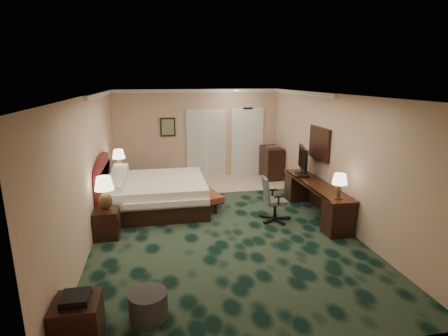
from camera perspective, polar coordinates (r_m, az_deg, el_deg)
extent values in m
cube|color=black|center=(7.53, -0.71, -9.12)|extent=(5.00, 7.50, 0.00)
cube|color=silver|center=(6.91, -0.78, 11.88)|extent=(5.00, 7.50, 0.00)
cube|color=#C0A894|center=(10.74, -4.30, 5.51)|extent=(5.00, 0.00, 2.70)
cube|color=#C0A894|center=(3.67, 9.90, -12.61)|extent=(5.00, 0.00, 2.70)
cube|color=#C0A894|center=(7.11, -20.99, -0.02)|extent=(0.00, 7.50, 2.70)
cube|color=#C0A894|center=(7.92, 17.37, 1.68)|extent=(0.00, 7.50, 2.70)
cube|color=beige|center=(10.36, 1.35, -2.41)|extent=(3.20, 1.70, 0.01)
cube|color=white|center=(11.05, 3.78, 4.18)|extent=(1.02, 0.06, 2.18)
cube|color=#B8B8B8|center=(10.78, -2.92, 3.95)|extent=(1.20, 0.06, 2.10)
cube|color=#486359|center=(10.60, -9.16, 6.61)|extent=(0.45, 0.06, 0.55)
cube|color=white|center=(8.38, 15.32, 3.90)|extent=(0.05, 0.95, 0.75)
cube|color=white|center=(8.42, -10.84, -4.21)|extent=(2.23, 2.07, 0.71)
cube|color=black|center=(7.22, -18.55, -8.55)|extent=(0.45, 0.51, 0.56)
cube|color=black|center=(9.37, -16.56, -2.76)|extent=(0.53, 0.61, 0.67)
cube|color=#682E0D|center=(8.44, -2.85, -5.07)|extent=(0.70, 1.21, 0.39)
cylinder|color=#2B2B2B|center=(4.92, -12.25, -21.01)|extent=(0.53, 0.53, 0.36)
cube|color=black|center=(4.72, -22.69, -22.16)|extent=(0.51, 0.51, 0.55)
cube|color=black|center=(8.14, 14.62, -4.94)|extent=(0.56, 2.58, 0.74)
cube|color=black|center=(8.49, 12.74, 1.05)|extent=(0.29, 0.89, 0.70)
cube|color=black|center=(10.86, 7.72, 0.85)|extent=(0.51, 0.92, 0.97)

